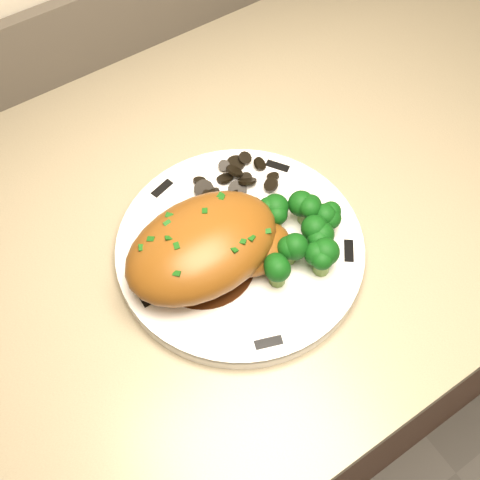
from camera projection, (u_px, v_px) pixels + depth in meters
counter at (393, 236)px, 1.25m from camera, size 2.02×0.67×0.99m
plate at (240, 249)px, 0.71m from camera, size 0.34×0.34×0.02m
rim_accent_0 at (278, 166)px, 0.76m from camera, size 0.03×0.03×0.00m
rim_accent_1 at (162, 188)px, 0.74m from camera, size 0.03×0.02×0.00m
rim_accent_2 at (143, 295)px, 0.67m from camera, size 0.01×0.03×0.00m
rim_accent_3 at (269, 343)px, 0.64m from camera, size 0.03×0.02×0.00m
rim_accent_4 at (349, 251)px, 0.70m from camera, size 0.03×0.03×0.00m
gravy_pool at (204, 263)px, 0.69m from camera, size 0.12×0.12×0.00m
chicken_breast at (208, 247)px, 0.66m from camera, size 0.19×0.13×0.07m
mushroom_pile at (237, 187)px, 0.74m from camera, size 0.09×0.07×0.02m
broccoli_florets at (293, 237)px, 0.68m from camera, size 0.13×0.11×0.04m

